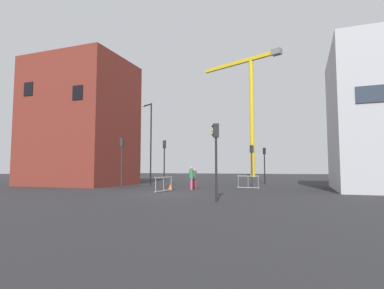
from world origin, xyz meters
name	(u,v)px	position (x,y,z in m)	size (l,w,h in m)	color
ground	(167,194)	(0.00, 0.00, 0.00)	(160.00, 160.00, 0.00)	#28282B
brick_building	(81,123)	(-12.86, 6.64, 6.32)	(9.69, 7.77, 12.65)	maroon
construction_crane	(250,97)	(-1.30, 42.50, 16.27)	(17.50, 7.79, 24.56)	yellow
streetlamp_tall	(150,138)	(-6.01, 8.83, 4.79)	(1.50, 0.79, 8.31)	black
traffic_light_corner	(164,156)	(-3.10, 6.12, 2.80)	(0.30, 0.39, 4.18)	#232326
traffic_light_crosswalk	(264,160)	(4.61, 14.85, 2.62)	(0.33, 0.39, 3.89)	black
traffic_light_verge	(252,159)	(4.01, 10.15, 2.59)	(0.37, 0.36, 3.85)	#2D2D30
traffic_light_far	(122,155)	(-5.74, 3.42, 2.81)	(0.26, 0.38, 4.21)	#2D2D30
traffic_light_island	(216,149)	(4.34, -3.46, 2.66)	(0.39, 0.33, 3.96)	#232326
pedestrian_walking	(191,176)	(0.11, 4.38, 1.08)	(0.34, 0.34, 1.84)	#D14C8C
pedestrian_waiting	(195,177)	(-0.05, 5.60, 0.96)	(0.34, 0.34, 1.65)	red
safety_barrier_front	(248,182)	(4.15, 7.05, 0.56)	(1.88, 0.22, 1.08)	#9EA0A5
safety_barrier_left_run	(164,184)	(-0.89, 1.39, 0.56)	(0.24, 2.47, 1.08)	#B2B5BA
traffic_cone_striped	(170,187)	(-1.45, 3.75, 0.21)	(0.46, 0.46, 0.46)	black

